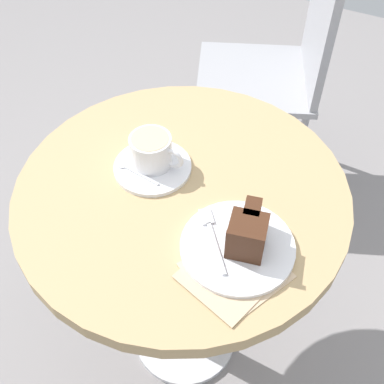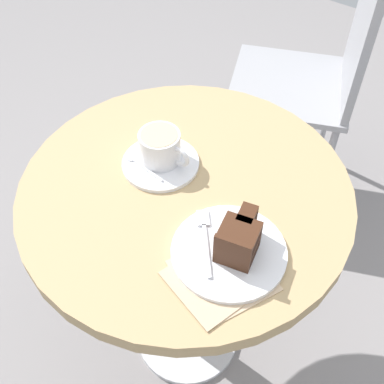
{
  "view_description": "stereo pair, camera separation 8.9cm",
  "coord_description": "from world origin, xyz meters",
  "px_view_note": "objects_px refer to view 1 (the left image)",
  "views": [
    {
      "loc": [
        0.31,
        -0.56,
        1.39
      ],
      "look_at": [
        0.04,
        -0.03,
        0.72
      ],
      "focal_mm": 45.0,
      "sensor_mm": 36.0,
      "label": 1
    },
    {
      "loc": [
        0.38,
        -0.51,
        1.39
      ],
      "look_at": [
        0.04,
        -0.03,
        0.72
      ],
      "focal_mm": 45.0,
      "sensor_mm": 36.0,
      "label": 2
    }
  ],
  "objects_px": {
    "teaspoon": "(132,171)",
    "cake_slice": "(248,233)",
    "coffee_cup": "(152,151)",
    "napkin": "(232,273)",
    "cake_plate": "(237,247)",
    "cafe_chair": "(287,50)",
    "saucer": "(153,167)",
    "fork": "(211,232)"
  },
  "relations": [
    {
      "from": "coffee_cup",
      "to": "cake_plate",
      "type": "height_order",
      "value": "coffee_cup"
    },
    {
      "from": "teaspoon",
      "to": "cafe_chair",
      "type": "relative_size",
      "value": 0.11
    },
    {
      "from": "teaspoon",
      "to": "cake_plate",
      "type": "height_order",
      "value": "teaspoon"
    },
    {
      "from": "cake_slice",
      "to": "fork",
      "type": "xyz_separation_m",
      "value": [
        -0.07,
        -0.01,
        -0.03
      ]
    },
    {
      "from": "cake_plate",
      "to": "fork",
      "type": "xyz_separation_m",
      "value": [
        -0.05,
        0.0,
        0.01
      ]
    },
    {
      "from": "coffee_cup",
      "to": "cake_slice",
      "type": "height_order",
      "value": "cake_slice"
    },
    {
      "from": "teaspoon",
      "to": "coffee_cup",
      "type": "bearing_deg",
      "value": -113.33
    },
    {
      "from": "saucer",
      "to": "fork",
      "type": "bearing_deg",
      "value": -29.36
    },
    {
      "from": "saucer",
      "to": "cake_slice",
      "type": "xyz_separation_m",
      "value": [
        0.25,
        -0.1,
        0.04
      ]
    },
    {
      "from": "fork",
      "to": "cafe_chair",
      "type": "bearing_deg",
      "value": -30.68
    },
    {
      "from": "cake_slice",
      "to": "cafe_chair",
      "type": "relative_size",
      "value": 0.11
    },
    {
      "from": "coffee_cup",
      "to": "cafe_chair",
      "type": "distance_m",
      "value": 0.76
    },
    {
      "from": "cake_slice",
      "to": "teaspoon",
      "type": "bearing_deg",
      "value": 166.98
    },
    {
      "from": "fork",
      "to": "cake_plate",
      "type": "bearing_deg",
      "value": -131.84
    },
    {
      "from": "fork",
      "to": "napkin",
      "type": "xyz_separation_m",
      "value": [
        0.07,
        -0.05,
        -0.01
      ]
    },
    {
      "from": "cake_slice",
      "to": "napkin",
      "type": "xyz_separation_m",
      "value": [
        -0.0,
        -0.06,
        -0.04
      ]
    },
    {
      "from": "saucer",
      "to": "napkin",
      "type": "bearing_deg",
      "value": -32.09
    },
    {
      "from": "coffee_cup",
      "to": "cafe_chair",
      "type": "xyz_separation_m",
      "value": [
        0.05,
        0.74,
        -0.17
      ]
    },
    {
      "from": "cake_plate",
      "to": "napkin",
      "type": "relative_size",
      "value": 1.03
    },
    {
      "from": "teaspoon",
      "to": "cake_slice",
      "type": "relative_size",
      "value": 1.02
    },
    {
      "from": "cake_slice",
      "to": "cafe_chair",
      "type": "xyz_separation_m",
      "value": [
        -0.2,
        0.85,
        -0.18
      ]
    },
    {
      "from": "cake_plate",
      "to": "fork",
      "type": "bearing_deg",
      "value": 177.87
    },
    {
      "from": "cake_plate",
      "to": "coffee_cup",
      "type": "bearing_deg",
      "value": 154.93
    },
    {
      "from": "saucer",
      "to": "cafe_chair",
      "type": "distance_m",
      "value": 0.76
    },
    {
      "from": "saucer",
      "to": "cake_slice",
      "type": "relative_size",
      "value": 1.54
    },
    {
      "from": "cake_slice",
      "to": "fork",
      "type": "bearing_deg",
      "value": -174.85
    },
    {
      "from": "napkin",
      "to": "teaspoon",
      "type": "bearing_deg",
      "value": 156.03
    },
    {
      "from": "teaspoon",
      "to": "napkin",
      "type": "xyz_separation_m",
      "value": [
        0.28,
        -0.12,
        -0.01
      ]
    },
    {
      "from": "fork",
      "to": "cafe_chair",
      "type": "height_order",
      "value": "cafe_chair"
    },
    {
      "from": "saucer",
      "to": "cake_plate",
      "type": "bearing_deg",
      "value": -23.93
    },
    {
      "from": "teaspoon",
      "to": "napkin",
      "type": "height_order",
      "value": "teaspoon"
    },
    {
      "from": "saucer",
      "to": "cake_plate",
      "type": "relative_size",
      "value": 0.78
    },
    {
      "from": "cake_plate",
      "to": "napkin",
      "type": "distance_m",
      "value": 0.05
    },
    {
      "from": "napkin",
      "to": "cake_slice",
      "type": "bearing_deg",
      "value": 89.99
    },
    {
      "from": "coffee_cup",
      "to": "cake_slice",
      "type": "bearing_deg",
      "value": -22.44
    },
    {
      "from": "coffee_cup",
      "to": "cake_plate",
      "type": "xyz_separation_m",
      "value": [
        0.24,
        -0.11,
        -0.04
      ]
    },
    {
      "from": "teaspoon",
      "to": "cafe_chair",
      "type": "distance_m",
      "value": 0.8
    },
    {
      "from": "cake_plate",
      "to": "cake_slice",
      "type": "xyz_separation_m",
      "value": [
        0.01,
        0.01,
        0.04
      ]
    },
    {
      "from": "coffee_cup",
      "to": "teaspoon",
      "type": "height_order",
      "value": "coffee_cup"
    },
    {
      "from": "cafe_chair",
      "to": "cake_slice",
      "type": "bearing_deg",
      "value": -9.26
    },
    {
      "from": "coffee_cup",
      "to": "fork",
      "type": "bearing_deg",
      "value": -30.58
    },
    {
      "from": "saucer",
      "to": "cake_plate",
      "type": "height_order",
      "value": "cake_plate"
    }
  ]
}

